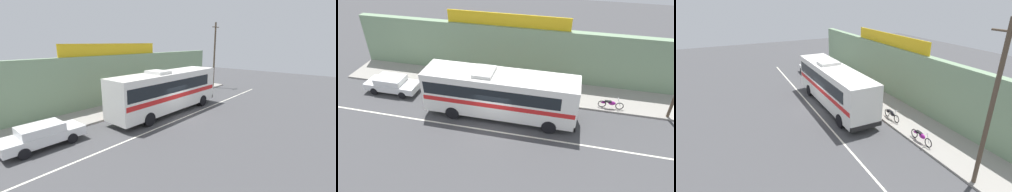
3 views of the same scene
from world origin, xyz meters
The scene contains 11 objects.
ground_plane centered at (0.00, 0.00, 0.00)m, with size 70.00×70.00×0.00m, color #444447.
sidewalk_slab centered at (0.00, 5.20, 0.07)m, with size 30.00×3.60×0.14m, color gray.
storefront_facade centered at (0.00, 7.35, 2.40)m, with size 30.00×0.70×4.80m, color gray.
storefront_billboard centered at (-0.66, 7.35, 5.35)m, with size 10.80×0.12×1.10m, color gold.
road_center_stripe centered at (0.00, -0.80, 0.00)m, with size 30.00×0.14×0.01m, color silver.
intercity_bus centered at (0.15, 1.16, 2.07)m, with size 11.28×2.69×3.78m.
parked_car centered at (-9.60, 2.34, 0.74)m, with size 4.53×1.89×1.37m.
utility_pole centered at (12.65, 3.71, 4.45)m, with size 1.60×0.22×8.34m.
motorcycle_green centered at (4.89, 4.03, 0.57)m, with size 1.86×0.56×0.94m.
motorcycle_red centered at (8.45, 3.83, 0.57)m, with size 1.94×0.56×0.94m.
pedestrian_far_right centered at (2.24, 4.54, 1.12)m, with size 0.30×0.48×1.68m.
Camera 1 is at (-14.11, -11.30, 6.07)m, focal length 24.07 mm.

